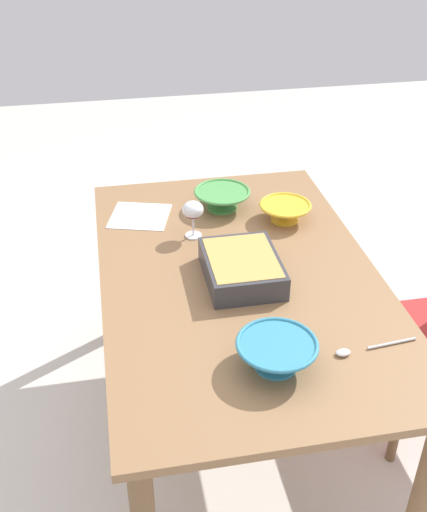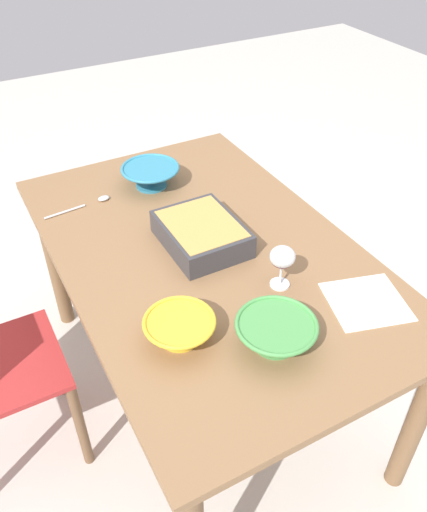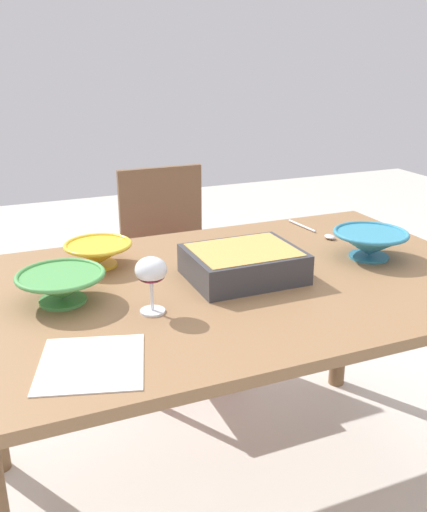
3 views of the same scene
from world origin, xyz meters
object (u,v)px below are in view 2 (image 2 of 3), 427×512
at_px(casserole_dish, 201,233).
at_px(serving_bowl, 180,328).
at_px(dining_table, 206,272).
at_px(serving_spoon, 91,203).
at_px(mixing_bowl, 276,332).
at_px(small_bowl, 150,176).
at_px(napkin, 366,302).
at_px(wine_glass, 282,259).

bearing_deg(casserole_dish, serving_bowl, 144.90).
distance_m(dining_table, serving_spoon, 0.52).
xyz_separation_m(casserole_dish, serving_spoon, (0.41, 0.25, -0.04)).
xyz_separation_m(mixing_bowl, small_bowl, (0.91, -0.03, 0.00)).
relative_size(small_bowl, serving_bowl, 1.14).
distance_m(dining_table, casserole_dish, 0.15).
relative_size(small_bowl, napkin, 1.02).
bearing_deg(dining_table, serving_spoon, 29.65).
xyz_separation_m(dining_table, mixing_bowl, (-0.46, 0.03, 0.14)).
bearing_deg(dining_table, casserole_dish, 4.34).
distance_m(small_bowl, serving_spoon, 0.25).
distance_m(dining_table, wine_glass, 0.35).
relative_size(casserole_dish, napkin, 1.37).
relative_size(dining_table, mixing_bowl, 6.64).
bearing_deg(serving_spoon, mixing_bowl, -166.29).
height_order(dining_table, serving_bowl, serving_bowl).
bearing_deg(mixing_bowl, dining_table, -3.95).
bearing_deg(wine_glass, serving_spoon, 27.26).
bearing_deg(small_bowl, dining_table, -179.49).
relative_size(wine_glass, serving_bowl, 0.72).
distance_m(casserole_dish, serving_spoon, 0.48).
bearing_deg(napkin, mixing_bowl, 91.18).
bearing_deg(wine_glass, serving_bowl, 98.32).
height_order(wine_glass, small_bowl, wine_glass).
relative_size(wine_glass, serving_spoon, 0.56).
bearing_deg(casserole_dish, dining_table, -175.66).
distance_m(dining_table, serving_bowl, 0.43).
xyz_separation_m(wine_glass, serving_spoon, (0.71, 0.36, -0.09)).
xyz_separation_m(mixing_bowl, serving_spoon, (0.90, 0.22, -0.04)).
xyz_separation_m(small_bowl, napkin, (-0.90, -0.30, -0.05)).
xyz_separation_m(dining_table, napkin, (-0.45, -0.29, 0.10)).
distance_m(small_bowl, serving_bowl, 0.81).
relative_size(dining_table, serving_spoon, 5.80).
height_order(casserole_dish, mixing_bowl, casserole_dish).
height_order(wine_glass, casserole_dish, wine_glass).
xyz_separation_m(wine_glass, small_bowl, (0.72, 0.12, -0.05)).
distance_m(mixing_bowl, small_bowl, 0.91).
xyz_separation_m(wine_glass, napkin, (-0.18, -0.18, -0.10)).
xyz_separation_m(dining_table, wine_glass, (-0.27, -0.11, 0.20)).
bearing_deg(serving_spoon, wine_glass, -152.74).
bearing_deg(small_bowl, wine_glass, -170.73).
xyz_separation_m(serving_bowl, napkin, (-0.13, -0.54, -0.04)).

